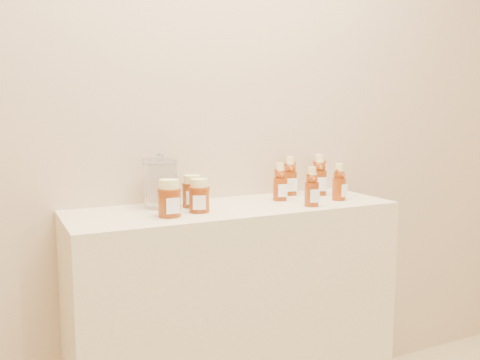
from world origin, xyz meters
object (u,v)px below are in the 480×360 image
bear_bottle_back_left (280,179)px  bear_bottle_front_left (312,184)px  honey_jar_left (169,198)px  display_table (235,324)px  glass_canister (161,181)px

bear_bottle_back_left → bear_bottle_front_left: size_ratio=1.02×
bear_bottle_back_left → bear_bottle_front_left: (0.04, -0.16, -0.00)m
bear_bottle_back_left → honey_jar_left: size_ratio=1.34×
honey_jar_left → bear_bottle_back_left: bearing=11.8°
bear_bottle_front_left → display_table: bearing=162.6°
glass_canister → bear_bottle_front_left: bearing=-23.1°
display_table → glass_canister: 0.61m
bear_bottle_front_left → glass_canister: (-0.50, 0.21, 0.01)m
display_table → bear_bottle_back_left: bear_bottle_back_left is taller
bear_bottle_back_left → honey_jar_left: bear_bottle_back_left is taller
honey_jar_left → glass_canister: size_ratio=0.64×
bear_bottle_back_left → bear_bottle_front_left: bearing=-67.6°
honey_jar_left → display_table: bearing=14.1°
display_table → honey_jar_left: 0.58m
bear_bottle_front_left → glass_canister: size_ratio=0.85×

